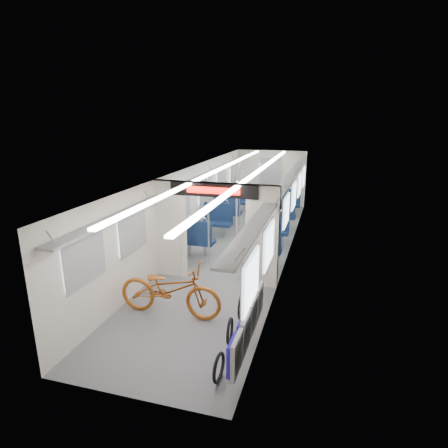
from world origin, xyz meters
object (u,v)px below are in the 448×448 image
bike_hoop_b (230,332)px  seat_bay_far_left (234,203)px  seat_bay_near_right (269,236)px  seat_bay_far_right (285,206)px  bike_hoop_a (219,369)px  stanchion_far_left (240,199)px  stanchion_near_left (208,222)px  flip_bench (248,324)px  stanchion_near_right (236,230)px  bicycle (170,289)px  bike_hoop_c (242,307)px  stanchion_far_right (259,200)px  seat_bay_near_left (208,226)px

bike_hoop_b → seat_bay_far_left: seat_bay_far_left is taller
seat_bay_near_right → seat_bay_far_right: bearing=90.0°
bike_hoop_a → stanchion_far_left: size_ratio=0.20×
stanchion_near_left → stanchion_far_left: size_ratio=1.00×
flip_bench → seat_bay_far_left: seat_bay_far_left is taller
stanchion_near_left → stanchion_near_right: same height
bicycle → stanchion_near_right: stanchion_near_right is taller
seat_bay_far_left → stanchion_near_right: (1.34, -5.08, 0.60)m
bike_hoop_c → stanchion_far_left: bearing=104.1°
bike_hoop_a → bike_hoop_c: bearing=92.7°
seat_bay_far_right → stanchion_far_left: 2.34m
bicycle → stanchion_far_right: size_ratio=0.89×
bike_hoop_c → flip_bench: bearing=-72.0°
bicycle → stanchion_far_left: stanchion_far_left is taller
bicycle → seat_bay_far_right: bearing=-10.3°
seat_bay_near_left → stanchion_far_right: (1.26, 1.30, 0.58)m
seat_bay_near_left → bike_hoop_a: bearing=-70.2°
seat_bay_near_left → bike_hoop_b: bearing=-67.5°
bike_hoop_b → stanchion_near_left: size_ratio=0.20×
bicycle → seat_bay_far_right: 7.37m
bike_hoop_a → flip_bench: bearing=68.8°
seat_bay_far_left → seat_bay_far_right: 1.87m
stanchion_far_left → stanchion_far_right: bearing=0.1°
flip_bench → stanchion_near_right: stanchion_near_right is taller
seat_bay_near_left → stanchion_far_right: stanchion_far_right is taller
stanchion_far_right → stanchion_near_right: bearing=-88.5°
bike_hoop_c → stanchion_near_right: 2.19m
bike_hoop_c → stanchion_far_right: bearing=97.5°
stanchion_far_left → seat_bay_near_right: bearing=-52.1°
seat_bay_near_left → seat_bay_far_left: size_ratio=1.06×
stanchion_near_left → bicycle: bearing=-88.5°
bike_hoop_c → stanchion_near_right: (-0.59, 1.90, 0.91)m
bike_hoop_b → stanchion_far_right: stanchion_far_right is taller
stanchion_far_right → seat_bay_near_left: bearing=-134.1°
stanchion_near_right → seat_bay_near_left: bearing=125.1°
seat_bay_far_left → stanchion_near_left: size_ratio=0.93×
bike_hoop_c → stanchion_near_left: size_ratio=0.23×
stanchion_near_right → stanchion_far_left: size_ratio=1.00×
seat_bay_far_right → stanchion_near_right: bearing=-95.9°
stanchion_near_left → stanchion_far_right: (0.74, 2.77, 0.00)m
seat_bay_near_right → stanchion_far_left: bearing=127.9°
bicycle → stanchion_far_left: (0.07, 5.35, 0.61)m
bike_hoop_a → bike_hoop_c: size_ratio=0.85×
seat_bay_far_right → stanchion_far_left: bearing=-122.6°
stanchion_far_right → seat_bay_far_right: bearing=72.2°
bicycle → bike_hoop_b: size_ratio=4.39×
seat_bay_near_right → seat_bay_near_left: bearing=171.8°
stanchion_far_left → bike_hoop_b: bearing=-77.9°
seat_bay_far_right → stanchion_near_left: size_ratio=0.94×
bike_hoop_c → seat_bay_far_left: bearing=105.5°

